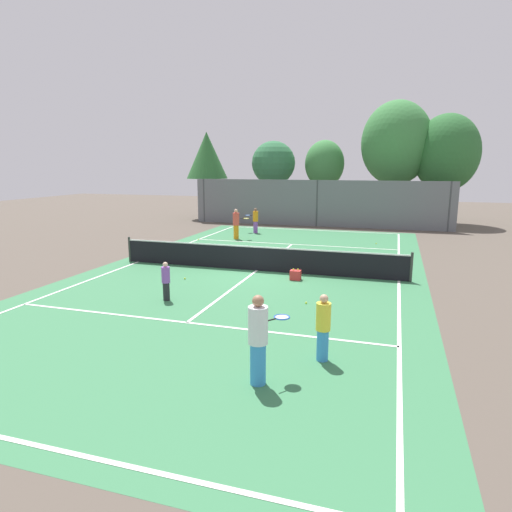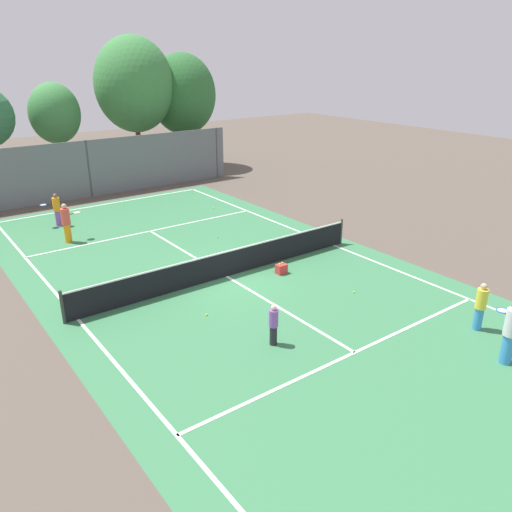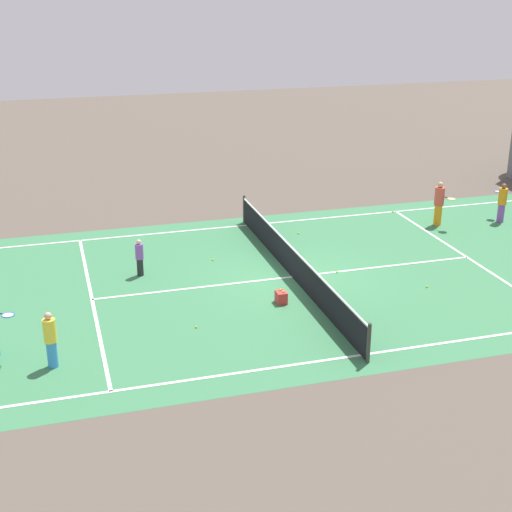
% 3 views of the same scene
% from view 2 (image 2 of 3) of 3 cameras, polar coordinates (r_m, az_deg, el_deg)
% --- Properties ---
extents(ground_plane, '(80.00, 80.00, 0.00)m').
position_cam_2_polar(ground_plane, '(18.82, -3.32, -2.30)').
color(ground_plane, brown).
extents(court_surface, '(13.00, 25.00, 0.01)m').
position_cam_2_polar(court_surface, '(18.82, -3.32, -2.30)').
color(court_surface, '#387A4C').
rests_on(court_surface, ground_plane).
extents(tennis_net, '(11.90, 0.10, 1.10)m').
position_cam_2_polar(tennis_net, '(18.62, -3.36, -0.87)').
color(tennis_net, '#333833').
rests_on(tennis_net, ground_plane).
extents(perimeter_fence, '(18.00, 0.12, 3.20)m').
position_cam_2_polar(perimeter_fence, '(30.54, -18.20, 9.23)').
color(perimeter_fence, slate).
rests_on(perimeter_fence, ground_plane).
extents(tree_0, '(3.01, 3.19, 6.10)m').
position_cam_2_polar(tree_0, '(34.20, -21.61, 14.60)').
color(tree_0, brown).
rests_on(tree_0, ground_plane).
extents(tree_1, '(5.05, 5.32, 8.81)m').
position_cam_2_polar(tree_1, '(35.76, -13.50, 18.15)').
color(tree_1, brown).
rests_on(tree_1, ground_plane).
extents(tree_3, '(4.53, 4.60, 7.76)m').
position_cam_2_polar(tree_3, '(37.12, -8.21, 17.46)').
color(tree_3, brown).
rests_on(tree_3, ground_plane).
extents(player_0, '(0.95, 0.59, 1.73)m').
position_cam_2_polar(player_0, '(23.40, -20.45, 3.54)').
color(player_0, orange).
rests_on(player_0, ground_plane).
extents(player_1, '(0.26, 0.26, 1.24)m').
position_cam_2_polar(player_1, '(14.30, 1.97, -7.66)').
color(player_1, '#232328').
rests_on(player_1, ground_plane).
extents(player_2, '(0.77, 0.90, 1.80)m').
position_cam_2_polar(player_2, '(14.91, 26.60, -7.59)').
color(player_2, '#388CD8').
rests_on(player_2, ground_plane).
extents(player_3, '(0.32, 0.32, 1.50)m').
position_cam_2_polar(player_3, '(16.37, 23.82, -5.15)').
color(player_3, '#388CD8').
rests_on(player_3, ground_plane).
extents(player_4, '(0.92, 0.52, 1.57)m').
position_cam_2_polar(player_4, '(25.90, -21.42, 4.90)').
color(player_4, purple).
rests_on(player_4, ground_plane).
extents(ball_crate, '(0.39, 0.29, 0.43)m').
position_cam_2_polar(ball_crate, '(19.00, 2.85, -1.44)').
color(ball_crate, red).
rests_on(ball_crate, ground_plane).
extents(tennis_ball_0, '(0.07, 0.07, 0.07)m').
position_cam_2_polar(tennis_ball_0, '(20.03, -5.61, -0.73)').
color(tennis_ball_0, '#CCE533').
rests_on(tennis_ball_0, ground_plane).
extents(tennis_ball_1, '(0.07, 0.07, 0.07)m').
position_cam_2_polar(tennis_ball_1, '(18.54, -16.41, -3.48)').
color(tennis_ball_1, '#CCE533').
rests_on(tennis_ball_1, ground_plane).
extents(tennis_ball_2, '(0.07, 0.07, 0.07)m').
position_cam_2_polar(tennis_ball_2, '(17.84, 10.92, -3.98)').
color(tennis_ball_2, '#CCE533').
rests_on(tennis_ball_2, ground_plane).
extents(tennis_ball_4, '(0.07, 0.07, 0.07)m').
position_cam_2_polar(tennis_ball_4, '(22.38, -24.22, -0.18)').
color(tennis_ball_4, '#CCE533').
rests_on(tennis_ball_4, ground_plane).
extents(tennis_ball_5, '(0.07, 0.07, 0.07)m').
position_cam_2_polar(tennis_ball_5, '(16.14, -5.55, -6.55)').
color(tennis_ball_5, '#CCE533').
rests_on(tennis_ball_5, ground_plane).
extents(tennis_ball_6, '(0.07, 0.07, 0.07)m').
position_cam_2_polar(tennis_ball_6, '(22.77, -4.36, 2.11)').
color(tennis_ball_6, '#CCE533').
rests_on(tennis_ball_6, ground_plane).
extents(tennis_ball_7, '(0.07, 0.07, 0.07)m').
position_cam_2_polar(tennis_ball_7, '(27.21, -4.79, 5.39)').
color(tennis_ball_7, '#CCE533').
rests_on(tennis_ball_7, ground_plane).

